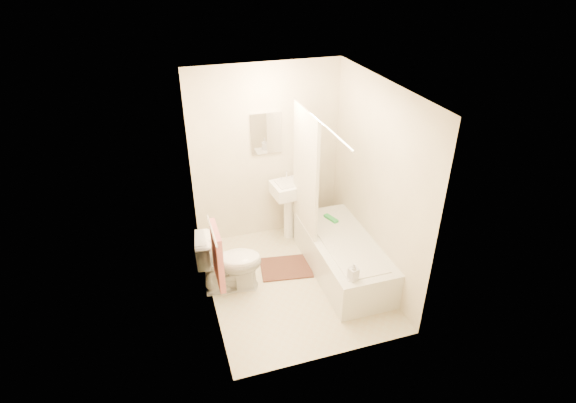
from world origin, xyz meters
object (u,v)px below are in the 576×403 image
object	(u,v)px
bath_mat	(286,268)
bathtub	(342,256)
soap_bottle	(354,272)
sink	(290,208)
toilet	(230,262)

from	to	relation	value
bath_mat	bathtub	bearing A→B (deg)	-22.01
bathtub	bath_mat	size ratio (longest dim) A/B	2.60
bathtub	soap_bottle	xyz separation A→B (m)	(-0.20, -0.70, 0.34)
bath_mat	soap_bottle	distance (m)	1.20
sink	bathtub	distance (m)	1.05
toilet	soap_bottle	bearing A→B (deg)	-117.25
toilet	soap_bottle	xyz separation A→B (m)	(1.19, -0.82, 0.20)
sink	bathtub	bearing A→B (deg)	-73.41
toilet	bathtub	size ratio (longest dim) A/B	0.46
bathtub	bath_mat	world-z (taller)	bathtub
toilet	bath_mat	distance (m)	0.83
soap_bottle	toilet	bearing A→B (deg)	145.35
bathtub	soap_bottle	distance (m)	0.80
sink	soap_bottle	world-z (taller)	sink
bath_mat	toilet	bearing A→B (deg)	-169.17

